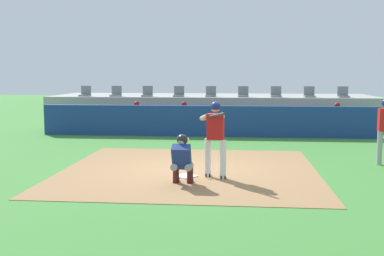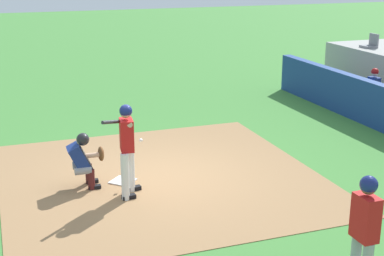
{
  "view_description": "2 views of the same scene",
  "coord_description": "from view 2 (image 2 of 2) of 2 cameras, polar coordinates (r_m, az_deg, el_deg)",
  "views": [
    {
      "loc": [
        1.21,
        -11.73,
        2.45
      ],
      "look_at": [
        0.0,
        0.7,
        1.0
      ],
      "focal_mm": 44.12,
      "sensor_mm": 36.0,
      "label": 1
    },
    {
      "loc": [
        10.48,
        -3.07,
        4.36
      ],
      "look_at": [
        0.0,
        0.7,
        1.0
      ],
      "focal_mm": 52.57,
      "sensor_mm": 36.0,
      "label": 2
    }
  ],
  "objects": [
    {
      "name": "ground_plane",
      "position": [
        11.76,
        -3.22,
        -5.0
      ],
      "size": [
        80.0,
        80.0,
        0.0
      ],
      "primitive_type": "plane",
      "color": "#428438"
    },
    {
      "name": "dirt_infield",
      "position": [
        11.76,
        -3.22,
        -4.98
      ],
      "size": [
        6.4,
        6.4,
        0.01
      ],
      "primitive_type": "cube",
      "color": "#9E754C",
      "rests_on": "ground"
    },
    {
      "name": "home_plate",
      "position": [
        11.57,
        -7.04,
        -5.36
      ],
      "size": [
        0.62,
        0.62,
        0.02
      ],
      "primitive_type": "cube",
      "rotation": [
        0.0,
        0.0,
        0.79
      ],
      "color": "white",
      "rests_on": "dirt_infield"
    },
    {
      "name": "on_deck_batter",
      "position": [
        7.61,
        17.1,
        -10.06
      ],
      "size": [
        0.58,
        0.23,
        1.79
      ],
      "color": "#99999E",
      "rests_on": "ground"
    },
    {
      "name": "dugout_player_0",
      "position": [
        17.41,
        17.59,
        3.76
      ],
      "size": [
        0.49,
        0.7,
        1.3
      ],
      "color": "#939399",
      "rests_on": "ground"
    },
    {
      "name": "stadium_seat_0",
      "position": [
        20.67,
        17.67,
        8.14
      ],
      "size": [
        0.46,
        0.46,
        0.48
      ],
      "color": "slate",
      "rests_on": "stands_platform"
    },
    {
      "name": "catcher_crouched",
      "position": [
        11.24,
        -10.87,
        -3.03
      ],
      "size": [
        0.49,
        1.52,
        1.13
      ],
      "color": "gray",
      "rests_on": "ground"
    },
    {
      "name": "batter_at_plate",
      "position": [
        10.58,
        -6.62,
        -1.64
      ],
      "size": [
        0.65,
        0.8,
        1.8
      ],
      "color": "silver",
      "rests_on": "ground"
    }
  ]
}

